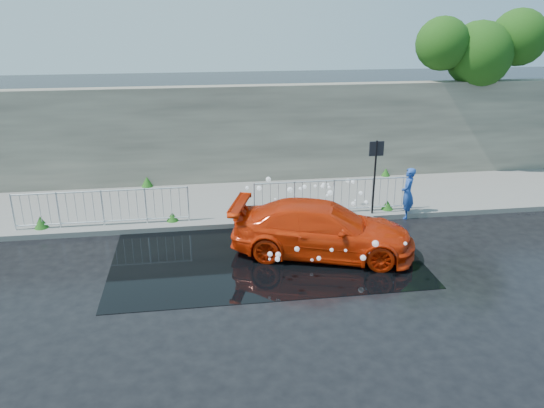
# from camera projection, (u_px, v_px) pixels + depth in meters

# --- Properties ---
(ground) EXTENTS (90.00, 90.00, 0.00)m
(ground) POSITION_uv_depth(u_px,v_px,m) (250.00, 272.00, 13.28)
(ground) COLOR black
(ground) RESTS_ON ground
(pavement) EXTENTS (30.00, 4.00, 0.15)m
(pavement) POSITION_uv_depth(u_px,v_px,m) (234.00, 202.00, 17.89)
(pavement) COLOR slate
(pavement) RESTS_ON ground
(curb) EXTENTS (30.00, 0.25, 0.16)m
(curb) POSITION_uv_depth(u_px,v_px,m) (239.00, 224.00, 16.03)
(curb) COLOR slate
(curb) RESTS_ON ground
(retaining_wall) EXTENTS (30.00, 0.60, 3.50)m
(retaining_wall) POSITION_uv_depth(u_px,v_px,m) (228.00, 135.00, 19.30)
(retaining_wall) COLOR #534F46
(retaining_wall) RESTS_ON pavement
(puddle) EXTENTS (8.00, 5.00, 0.01)m
(puddle) POSITION_uv_depth(u_px,v_px,m) (264.00, 254.00, 14.27)
(puddle) COLOR black
(puddle) RESTS_ON ground
(sign_post) EXTENTS (0.45, 0.06, 2.50)m
(sign_post) POSITION_uv_depth(u_px,v_px,m) (375.00, 165.00, 16.13)
(sign_post) COLOR black
(sign_post) RESTS_ON ground
(tree) EXTENTS (5.05, 2.48, 6.26)m
(tree) POSITION_uv_depth(u_px,v_px,m) (482.00, 48.00, 19.79)
(tree) COLOR #332114
(tree) RESTS_ON ground
(railing_left) EXTENTS (5.05, 0.05, 1.10)m
(railing_left) POSITION_uv_depth(u_px,v_px,m) (102.00, 207.00, 15.58)
(railing_left) COLOR silver
(railing_left) RESTS_ON pavement
(railing_right) EXTENTS (5.05, 0.05, 1.10)m
(railing_right) POSITION_uv_depth(u_px,v_px,m) (334.00, 195.00, 16.54)
(railing_right) COLOR silver
(railing_right) RESTS_ON pavement
(weeds) EXTENTS (12.17, 3.93, 0.40)m
(weeds) POSITION_uv_depth(u_px,v_px,m) (225.00, 200.00, 17.31)
(weeds) COLOR #184512
(weeds) RESTS_ON pavement
(water_spray) EXTENTS (3.60, 5.47, 1.07)m
(water_spray) POSITION_uv_depth(u_px,v_px,m) (314.00, 210.00, 15.28)
(water_spray) COLOR white
(water_spray) RESTS_ON ground
(red_car) EXTENTS (5.20, 3.34, 1.40)m
(red_car) POSITION_uv_depth(u_px,v_px,m) (323.00, 229.00, 14.07)
(red_car) COLOR red
(red_car) RESTS_ON ground
(person) EXTENTS (0.63, 0.71, 1.62)m
(person) POSITION_uv_depth(u_px,v_px,m) (408.00, 193.00, 16.50)
(person) COLOR #2149A7
(person) RESTS_ON ground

